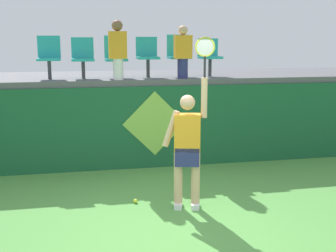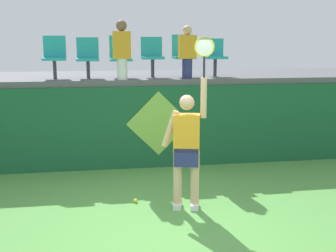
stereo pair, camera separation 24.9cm
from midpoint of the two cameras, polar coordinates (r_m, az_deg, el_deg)
The scene contains 15 objects.
ground_plane at distance 5.94m, azimuth 0.70°, elevation -13.66°, with size 40.00×40.00×0.00m, color #519342.
court_back_wall at distance 8.56m, azimuth -2.80°, elevation -0.14°, with size 12.59×0.20×1.62m, color #195633.
spectator_platform at distance 9.69m, azimuth -3.70°, elevation 6.38°, with size 12.59×2.64×0.12m, color #56565B.
tennis_player at distance 6.41m, azimuth 3.61°, elevation -2.56°, with size 0.74×0.34×2.54m.
tennis_ball at distance 6.89m, azimuth -3.24°, elevation -9.75°, with size 0.07×0.07×0.07m, color #D1E533.
water_bottle at distance 8.77m, azimuth 3.75°, elevation 6.94°, with size 0.07×0.07×0.21m, color white.
stadium_chair_0 at distance 8.96m, azimuth -13.89°, elevation 9.03°, with size 0.44×0.42×0.84m.
stadium_chair_1 at distance 8.94m, azimuth -9.68°, elevation 9.06°, with size 0.44×0.42×0.81m.
stadium_chair_2 at distance 8.96m, azimuth -5.43°, elevation 9.24°, with size 0.44×0.42×0.84m.
stadium_chair_3 at distance 9.02m, azimuth -1.29°, elevation 9.36°, with size 0.44×0.42×0.82m.
stadium_chair_4 at distance 9.14m, azimuth 2.80°, elevation 9.48°, with size 0.44×0.42×0.86m.
stadium_chair_5 at distance 9.29m, azimuth 6.88°, elevation 9.25°, with size 0.44×0.42×0.78m.
spectator_0 at distance 8.74m, azimuth 3.37°, elevation 9.75°, with size 0.34×0.20×1.04m.
spectator_1 at distance 8.48m, azimuth -5.23°, elevation 10.07°, with size 0.34×0.21×1.13m.
wall_signage_mount at distance 8.70m, azimuth -0.41°, elevation -5.41°, with size 1.27×0.01×1.53m.
Camera 2 is at (-0.81, -5.32, 2.51)m, focal length 46.50 mm.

